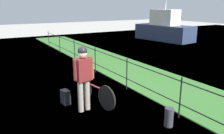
% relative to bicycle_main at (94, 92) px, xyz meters
% --- Properties ---
extents(ground_plane, '(60.00, 60.00, 0.00)m').
position_rel_bicycle_main_xyz_m(ground_plane, '(-0.47, -0.61, -0.35)').
color(ground_plane, '#B2ADA3').
extents(grass_strip, '(27.00, 2.40, 0.03)m').
position_rel_bicycle_main_xyz_m(grass_strip, '(-0.47, 2.72, -0.34)').
color(grass_strip, '#38702D').
rests_on(grass_strip, ground).
extents(iron_fence, '(18.04, 0.04, 1.03)m').
position_rel_bicycle_main_xyz_m(iron_fence, '(-0.47, 1.39, 0.25)').
color(iron_fence, black).
rests_on(iron_fence, ground).
extents(bicycle_main, '(1.67, 0.35, 0.66)m').
position_rel_bicycle_main_xyz_m(bicycle_main, '(0.00, 0.00, 0.00)').
color(bicycle_main, black).
rests_on(bicycle_main, ground).
extents(wooden_crate, '(0.43, 0.32, 0.30)m').
position_rel_bicycle_main_xyz_m(wooden_crate, '(-0.37, -0.06, 0.46)').
color(wooden_crate, brown).
rests_on(wooden_crate, bicycle_main).
extents(terrier_dog, '(0.32, 0.19, 0.18)m').
position_rel_bicycle_main_xyz_m(terrier_dog, '(-0.34, -0.06, 0.69)').
color(terrier_dog, silver).
rests_on(terrier_dog, wooden_crate).
extents(cyclist_person, '(0.33, 0.53, 1.68)m').
position_rel_bicycle_main_xyz_m(cyclist_person, '(0.24, -0.41, 0.65)').
color(cyclist_person, gray).
rests_on(cyclist_person, ground).
extents(backpack_on_paving, '(0.30, 0.21, 0.40)m').
position_rel_bicycle_main_xyz_m(backpack_on_paving, '(-0.39, -0.69, -0.15)').
color(backpack_on_paving, black).
rests_on(backpack_on_paving, ground).
extents(mooring_bollard, '(0.20, 0.20, 0.44)m').
position_rel_bicycle_main_xyz_m(mooring_bollard, '(1.94, 0.89, -0.13)').
color(mooring_bollard, '#38383D').
rests_on(mooring_bollard, ground).
extents(moored_boat_near, '(4.80, 2.44, 3.94)m').
position_rel_bicycle_main_xyz_m(moored_boat_near, '(-8.03, 10.01, 0.51)').
color(moored_boat_near, '#2D3856').
rests_on(moored_boat_near, ground).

